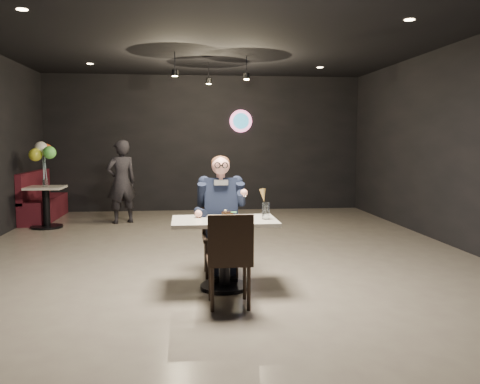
{
  "coord_description": "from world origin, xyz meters",
  "views": [
    {
      "loc": [
        -0.46,
        -6.91,
        1.59
      ],
      "look_at": [
        0.18,
        -1.02,
        0.97
      ],
      "focal_mm": 38.0,
      "sensor_mm": 36.0,
      "label": 1
    }
  ],
  "objects": [
    {
      "name": "balloon_vase",
      "position": [
        -2.95,
        2.47,
        0.82
      ],
      "size": [
        0.1,
        0.1,
        0.14
      ],
      "primitive_type": "cylinder",
      "color": "silver",
      "rests_on": "side_table"
    },
    {
      "name": "booth_bench",
      "position": [
        -3.25,
        3.47,
        0.48
      ],
      "size": [
        0.48,
        1.93,
        0.97
      ],
      "primitive_type": "cube",
      "color": "#430E18",
      "rests_on": "floor"
    },
    {
      "name": "wafer_cone",
      "position": [
        0.36,
        -1.65,
        1.0
      ],
      "size": [
        0.08,
        0.08,
        0.14
      ],
      "primitive_type": "cone",
      "rotation": [
        0.0,
        0.0,
        0.26
      ],
      "color": "#D6AF58",
      "rests_on": "sundae_glass"
    },
    {
      "name": "chair_far",
      "position": [
        -0.05,
        -1.07,
        0.46
      ],
      "size": [
        0.42,
        0.46,
        0.92
      ],
      "primitive_type": "cube",
      "color": "black",
      "rests_on": "floor"
    },
    {
      "name": "chair_near",
      "position": [
        -0.05,
        -2.18,
        0.46
      ],
      "size": [
        0.42,
        0.46,
        0.92
      ],
      "primitive_type": "cube",
      "rotation": [
        0.0,
        0.0,
        -0.0
      ],
      "color": "black",
      "rests_on": "floor"
    },
    {
      "name": "dessert_plate",
      "position": [
        -0.01,
        -1.68,
        0.76
      ],
      "size": [
        0.2,
        0.2,
        0.01
      ],
      "primitive_type": "cylinder",
      "color": "white",
      "rests_on": "main_table"
    },
    {
      "name": "sundae_glass",
      "position": [
        0.39,
        -1.67,
        0.84
      ],
      "size": [
        0.08,
        0.08,
        0.18
      ],
      "primitive_type": "cylinder",
      "color": "silver",
      "rests_on": "main_table"
    },
    {
      "name": "pendant_lights",
      "position": [
        0.0,
        2.0,
        2.88
      ],
      "size": [
        1.4,
        1.2,
        0.36
      ],
      "primitive_type": "cube",
      "color": "black",
      "rests_on": "floor"
    },
    {
      "name": "balloon_bunch",
      "position": [
        -2.95,
        2.47,
        1.25
      ],
      "size": [
        0.42,
        0.42,
        0.69
      ],
      "primitive_type": "cube",
      "color": "yellow",
      "rests_on": "balloon_vase"
    },
    {
      "name": "mint_leaf",
      "position": [
        0.04,
        -1.75,
        0.84
      ],
      "size": [
        0.07,
        0.04,
        0.01
      ],
      "primitive_type": "ellipsoid",
      "color": "#2C863F",
      "rests_on": "cake_slice"
    },
    {
      "name": "main_table",
      "position": [
        -0.05,
        -1.62,
        0.38
      ],
      "size": [
        1.1,
        0.7,
        0.75
      ],
      "primitive_type": "cube",
      "color": "silver",
      "rests_on": "floor"
    },
    {
      "name": "cake_slice",
      "position": [
        -0.02,
        -1.68,
        0.8
      ],
      "size": [
        0.12,
        0.11,
        0.07
      ],
      "primitive_type": "cube",
      "rotation": [
        0.0,
        0.0,
        0.35
      ],
      "color": "black",
      "rests_on": "dessert_plate"
    },
    {
      "name": "floor",
      "position": [
        0.0,
        0.0,
        0.0
      ],
      "size": [
        9.0,
        9.0,
        0.0
      ],
      "primitive_type": "plane",
      "color": "slate",
      "rests_on": "ground"
    },
    {
      "name": "wall_sign",
      "position": [
        0.8,
        4.47,
        2.0
      ],
      "size": [
        0.5,
        0.06,
        0.5
      ],
      "primitive_type": null,
      "color": "pink",
      "rests_on": "floor"
    },
    {
      "name": "seated_man",
      "position": [
        -0.05,
        -1.07,
        0.72
      ],
      "size": [
        0.6,
        0.8,
        1.44
      ],
      "primitive_type": "cube",
      "color": "black",
      "rests_on": "floor"
    },
    {
      "name": "side_table",
      "position": [
        -2.95,
        2.47,
        0.4
      ],
      "size": [
        0.64,
        0.64,
        0.8
      ],
      "primitive_type": "cube",
      "color": "silver",
      "rests_on": "floor"
    },
    {
      "name": "passerby",
      "position": [
        -1.66,
        2.85,
        0.79
      ],
      "size": [
        0.68,
        0.59,
        1.58
      ],
      "primitive_type": "imported",
      "rotation": [
        0.0,
        0.0,
        3.59
      ],
      "color": "black",
      "rests_on": "floor"
    }
  ]
}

